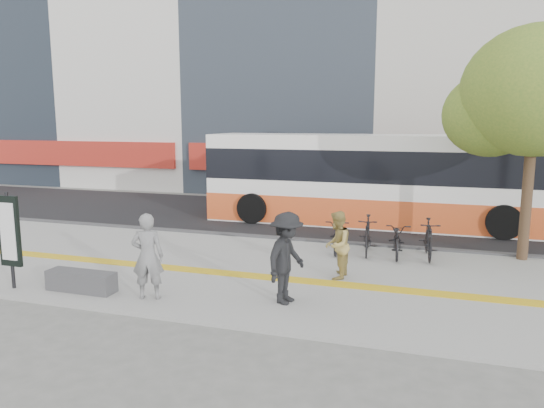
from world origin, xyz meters
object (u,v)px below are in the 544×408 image
(seated_woman, at_px, (148,256))
(signboard, at_px, (9,233))
(street_tree, at_px, (534,95))
(pedestrian_dark, at_px, (287,258))
(pedestrian_tan, at_px, (337,245))
(bus, at_px, (374,182))
(bench, at_px, (81,281))

(seated_woman, bearing_deg, signboard, -12.38)
(street_tree, xyz_separation_m, pedestrian_dark, (-5.22, -5.33, -3.47))
(signboard, distance_m, pedestrian_tan, 7.48)
(street_tree, bearing_deg, signboard, -150.93)
(signboard, xyz_separation_m, pedestrian_tan, (6.84, 2.98, -0.47))
(pedestrian_tan, bearing_deg, bus, -177.97)
(pedestrian_tan, bearing_deg, street_tree, 128.97)
(street_tree, height_order, seated_woman, street_tree)
(street_tree, distance_m, pedestrian_tan, 6.70)
(bench, distance_m, street_tree, 12.23)
(street_tree, height_order, bus, street_tree)
(bench, relative_size, pedestrian_dark, 0.83)
(signboard, height_order, street_tree, street_tree)
(bench, distance_m, bus, 11.13)
(signboard, height_order, pedestrian_dark, signboard)
(bus, bearing_deg, pedestrian_tan, -90.51)
(signboard, relative_size, pedestrian_dark, 1.15)
(pedestrian_tan, bearing_deg, bench, -60.46)
(signboard, xyz_separation_m, seated_woman, (3.29, 0.34, -0.36))
(signboard, bearing_deg, bench, 10.81)
(signboard, relative_size, bus, 0.18)
(seated_woman, xyz_separation_m, pedestrian_dark, (2.87, 0.65, 0.03))
(seated_woman, height_order, pedestrian_tan, seated_woman)
(seated_woman, bearing_deg, bus, -128.88)
(bus, height_order, pedestrian_dark, bus)
(signboard, xyz_separation_m, street_tree, (11.38, 6.33, 3.15))
(pedestrian_tan, bearing_deg, signboard, -63.95)
(seated_woman, bearing_deg, bench, -17.03)
(pedestrian_dark, bearing_deg, bench, 112.14)
(street_tree, bearing_deg, bench, -148.38)
(signboard, distance_m, street_tree, 13.40)
(pedestrian_tan, relative_size, pedestrian_dark, 0.85)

